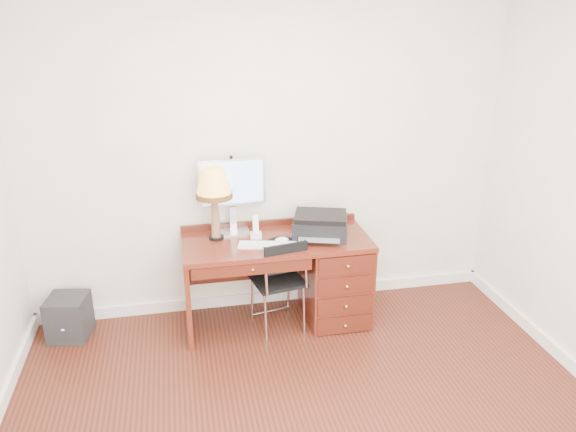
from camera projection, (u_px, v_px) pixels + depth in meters
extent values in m
plane|color=white|center=(268.00, 156.00, 4.61)|extent=(4.00, 0.00, 4.00)
cube|color=white|center=(270.00, 296.00, 5.06)|extent=(4.00, 0.03, 0.10)
cube|color=maroon|center=(276.00, 242.00, 4.50)|extent=(1.50, 0.65, 0.04)
cube|color=maroon|center=(335.00, 278.00, 4.73)|extent=(0.50, 0.61, 0.71)
cube|color=maroon|center=(188.00, 292.00, 4.50)|extent=(0.04, 0.61, 0.71)
cube|color=#4E1A0F|center=(243.00, 259.00, 4.83)|extent=(0.96, 0.03, 0.39)
cube|color=#4E1A0F|center=(252.00, 269.00, 4.21)|extent=(0.91, 0.03, 0.09)
sphere|color=#BF8C3F|center=(347.00, 297.00, 4.43)|extent=(0.03, 0.03, 0.03)
cube|color=silver|center=(235.00, 232.00, 4.62)|extent=(0.25, 0.19, 0.02)
cube|color=silver|center=(233.00, 218.00, 4.64)|extent=(0.06, 0.04, 0.20)
cube|color=silver|center=(232.00, 182.00, 4.50)|extent=(0.54, 0.08, 0.39)
cube|color=#4C8CF2|center=(233.00, 183.00, 4.48)|extent=(0.50, 0.04, 0.35)
cube|color=white|center=(268.00, 245.00, 4.37)|extent=(0.47, 0.23, 0.02)
cylinder|color=black|center=(282.00, 243.00, 4.43)|extent=(0.25, 0.25, 0.01)
ellipsoid|color=white|center=(282.00, 240.00, 4.42)|extent=(0.11, 0.07, 0.04)
cube|color=black|center=(320.00, 227.00, 4.54)|extent=(0.51, 0.45, 0.15)
cube|color=black|center=(321.00, 216.00, 4.51)|extent=(0.48, 0.42, 0.04)
cylinder|color=black|center=(216.00, 237.00, 4.51)|extent=(0.12, 0.12, 0.02)
cone|color=brown|center=(215.00, 216.00, 4.44)|extent=(0.08, 0.08, 0.35)
cone|color=#F8BE4E|center=(214.00, 182.00, 4.34)|extent=(0.28, 0.28, 0.22)
cylinder|color=#593814|center=(214.00, 195.00, 4.38)|extent=(0.29, 0.29, 0.04)
cube|color=white|center=(256.00, 235.00, 4.53)|extent=(0.10, 0.10, 0.04)
cube|color=white|center=(256.00, 224.00, 4.49)|extent=(0.05, 0.06, 0.15)
cylinder|color=black|center=(323.00, 224.00, 4.66)|extent=(0.09, 0.09, 0.11)
cube|color=black|center=(277.00, 280.00, 4.52)|extent=(0.45, 0.45, 0.02)
cube|color=black|center=(282.00, 259.00, 4.26)|extent=(0.35, 0.09, 0.23)
cylinder|color=silver|center=(255.00, 296.00, 4.72)|extent=(0.02, 0.02, 0.44)
cylinder|color=silver|center=(293.00, 292.00, 4.78)|extent=(0.02, 0.02, 0.44)
cylinder|color=silver|center=(261.00, 316.00, 4.42)|extent=(0.02, 0.02, 0.44)
cylinder|color=silver|center=(302.00, 311.00, 4.48)|extent=(0.02, 0.02, 0.44)
cylinder|color=silver|center=(260.00, 270.00, 4.25)|extent=(0.02, 0.02, 0.39)
cylinder|color=silver|center=(303.00, 266.00, 4.32)|extent=(0.02, 0.02, 0.39)
cube|color=black|center=(69.00, 317.00, 4.49)|extent=(0.35, 0.35, 0.35)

